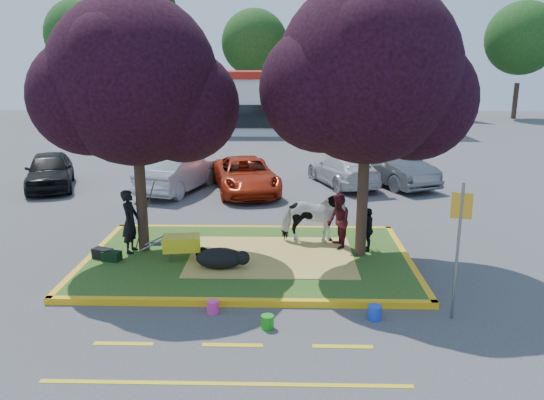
{
  "coord_description": "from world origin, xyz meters",
  "views": [
    {
      "loc": [
        0.94,
        -12.84,
        4.97
      ],
      "look_at": [
        0.6,
        0.5,
        1.52
      ],
      "focal_mm": 35.0,
      "sensor_mm": 36.0,
      "label": 1
    }
  ],
  "objects_px": {
    "cow": "(313,218)",
    "bucket_pink": "(213,307)",
    "calf": "(220,258)",
    "bucket_green": "(267,322)",
    "bucket_blue": "(375,313)",
    "wheelbarrow": "(182,243)",
    "handler": "(130,221)",
    "sign_post": "(459,236)",
    "car_black": "(50,170)",
    "car_silver": "(179,172)"
  },
  "relations": [
    {
      "from": "calf",
      "to": "wheelbarrow",
      "type": "relative_size",
      "value": 0.69
    },
    {
      "from": "car_silver",
      "to": "wheelbarrow",
      "type": "bearing_deg",
      "value": 118.19
    },
    {
      "from": "bucket_pink",
      "to": "sign_post",
      "type": "bearing_deg",
      "value": -1.38
    },
    {
      "from": "calf",
      "to": "bucket_green",
      "type": "relative_size",
      "value": 4.3
    },
    {
      "from": "bucket_green",
      "to": "car_black",
      "type": "relative_size",
      "value": 0.06
    },
    {
      "from": "bucket_blue",
      "to": "cow",
      "type": "bearing_deg",
      "value": 104.1
    },
    {
      "from": "bucket_pink",
      "to": "bucket_blue",
      "type": "xyz_separation_m",
      "value": [
        3.27,
        -0.2,
        0.01
      ]
    },
    {
      "from": "cow",
      "to": "car_black",
      "type": "distance_m",
      "value": 12.55
    },
    {
      "from": "cow",
      "to": "sign_post",
      "type": "bearing_deg",
      "value": -145.71
    },
    {
      "from": "cow",
      "to": "wheelbarrow",
      "type": "height_order",
      "value": "cow"
    },
    {
      "from": "bucket_pink",
      "to": "car_silver",
      "type": "bearing_deg",
      "value": 104.57
    },
    {
      "from": "handler",
      "to": "sign_post",
      "type": "relative_size",
      "value": 0.6
    },
    {
      "from": "bucket_green",
      "to": "bucket_blue",
      "type": "relative_size",
      "value": 0.92
    },
    {
      "from": "sign_post",
      "to": "bucket_blue",
      "type": "height_order",
      "value": "sign_post"
    },
    {
      "from": "handler",
      "to": "car_black",
      "type": "bearing_deg",
      "value": 38.68
    },
    {
      "from": "sign_post",
      "to": "bucket_blue",
      "type": "xyz_separation_m",
      "value": [
        -1.56,
        -0.08,
        -1.6
      ]
    },
    {
      "from": "bucket_blue",
      "to": "car_silver",
      "type": "bearing_deg",
      "value": 119.08
    },
    {
      "from": "cow",
      "to": "bucket_pink",
      "type": "bearing_deg",
      "value": 152.56
    },
    {
      "from": "handler",
      "to": "wheelbarrow",
      "type": "height_order",
      "value": "handler"
    },
    {
      "from": "bucket_green",
      "to": "calf",
      "type": "bearing_deg",
      "value": 114.62
    },
    {
      "from": "sign_post",
      "to": "handler",
      "type": "bearing_deg",
      "value": 169.99
    },
    {
      "from": "wheelbarrow",
      "to": "bucket_pink",
      "type": "xyz_separation_m",
      "value": [
        1.11,
        -2.63,
        -0.45
      ]
    },
    {
      "from": "bucket_green",
      "to": "bucket_pink",
      "type": "xyz_separation_m",
      "value": [
        -1.14,
        0.63,
        -0.0
      ]
    },
    {
      "from": "cow",
      "to": "car_black",
      "type": "height_order",
      "value": "cow"
    },
    {
      "from": "calf",
      "to": "bucket_green",
      "type": "distance_m",
      "value": 3.0
    },
    {
      "from": "sign_post",
      "to": "bucket_pink",
      "type": "xyz_separation_m",
      "value": [
        -4.83,
        0.12,
        -1.61
      ]
    },
    {
      "from": "wheelbarrow",
      "to": "sign_post",
      "type": "height_order",
      "value": "sign_post"
    },
    {
      "from": "handler",
      "to": "sign_post",
      "type": "height_order",
      "value": "sign_post"
    },
    {
      "from": "calf",
      "to": "car_black",
      "type": "relative_size",
      "value": 0.27
    },
    {
      "from": "wheelbarrow",
      "to": "bucket_green",
      "type": "xyz_separation_m",
      "value": [
        2.26,
        -3.26,
        -0.45
      ]
    },
    {
      "from": "handler",
      "to": "car_black",
      "type": "height_order",
      "value": "handler"
    },
    {
      "from": "car_silver",
      "to": "calf",
      "type": "bearing_deg",
      "value": 123.81
    },
    {
      "from": "car_silver",
      "to": "sign_post",
      "type": "bearing_deg",
      "value": 141.69
    },
    {
      "from": "bucket_blue",
      "to": "bucket_pink",
      "type": "bearing_deg",
      "value": 176.49
    },
    {
      "from": "wheelbarrow",
      "to": "car_silver",
      "type": "distance_m",
      "value": 8.21
    },
    {
      "from": "calf",
      "to": "bucket_blue",
      "type": "distance_m",
      "value": 4.08
    },
    {
      "from": "handler",
      "to": "bucket_pink",
      "type": "distance_m",
      "value": 4.17
    },
    {
      "from": "car_black",
      "to": "cow",
      "type": "bearing_deg",
      "value": -54.0
    },
    {
      "from": "car_black",
      "to": "bucket_blue",
      "type": "bearing_deg",
      "value": -64.26
    },
    {
      "from": "handler",
      "to": "wheelbarrow",
      "type": "bearing_deg",
      "value": -107.17
    },
    {
      "from": "calf",
      "to": "bucket_blue",
      "type": "xyz_separation_m",
      "value": [
        3.37,
        -2.29,
        -0.25
      ]
    },
    {
      "from": "bucket_pink",
      "to": "car_black",
      "type": "relative_size",
      "value": 0.06
    },
    {
      "from": "sign_post",
      "to": "bucket_blue",
      "type": "relative_size",
      "value": 9.58
    },
    {
      "from": "bucket_green",
      "to": "bucket_blue",
      "type": "distance_m",
      "value": 2.17
    },
    {
      "from": "handler",
      "to": "car_silver",
      "type": "relative_size",
      "value": 0.37
    },
    {
      "from": "calf",
      "to": "sign_post",
      "type": "height_order",
      "value": "sign_post"
    },
    {
      "from": "wheelbarrow",
      "to": "sign_post",
      "type": "distance_m",
      "value": 6.65
    },
    {
      "from": "calf",
      "to": "car_black",
      "type": "bearing_deg",
      "value": 143.48
    },
    {
      "from": "handler",
      "to": "car_black",
      "type": "distance_m",
      "value": 9.66
    },
    {
      "from": "cow",
      "to": "handler",
      "type": "height_order",
      "value": "handler"
    }
  ]
}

